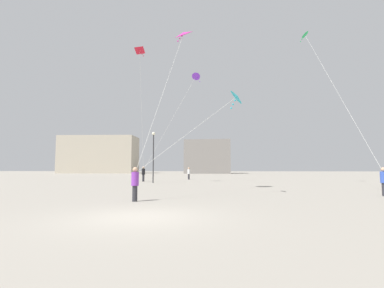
{
  "coord_description": "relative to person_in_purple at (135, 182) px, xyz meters",
  "views": [
    {
      "loc": [
        2.55,
        -8.72,
        1.52
      ],
      "look_at": [
        0.0,
        17.16,
        3.8
      ],
      "focal_mm": 26.27,
      "sensor_mm": 36.0,
      "label": 1
    }
  ],
  "objects": [
    {
      "name": "ground_plane",
      "position": [
        1.38,
        -4.12,
        -0.87
      ],
      "size": [
        300.0,
        300.0,
        0.0
      ],
      "primitive_type": "plane",
      "color": "#9E9689"
    },
    {
      "name": "person_in_purple",
      "position": [
        0.0,
        0.0,
        0.0
      ],
      "size": [
        0.35,
        0.35,
        1.59
      ],
      "rotation": [
        0.0,
        0.0,
        3.17
      ],
      "color": "#2D2D33",
      "rests_on": "ground_plane"
    },
    {
      "name": "person_in_black",
      "position": [
        -5.04,
        19.69,
        0.1
      ],
      "size": [
        0.39,
        0.39,
        1.77
      ],
      "rotation": [
        0.0,
        0.0,
        5.79
      ],
      "color": "#2D2D33",
      "rests_on": "ground_plane"
    },
    {
      "name": "person_in_blue",
      "position": [
        12.97,
        3.75,
        -0.0
      ],
      "size": [
        0.35,
        0.35,
        1.59
      ],
      "rotation": [
        0.0,
        0.0,
        1.01
      ],
      "color": "#2D2D33",
      "rests_on": "ground_plane"
    },
    {
      "name": "person_in_white",
      "position": [
        -0.37,
        26.21,
        0.04
      ],
      "size": [
        0.36,
        0.36,
        1.67
      ],
      "rotation": [
        0.0,
        0.0,
        2.53
      ],
      "color": "#2D2D33",
      "rests_on": "ground_plane"
    },
    {
      "name": "kite_crimson_delta",
      "position": [
        -4.33,
        15.0,
        12.63
      ],
      "size": [
        1.29,
        5.52,
        12.83
      ],
      "color": "red"
    },
    {
      "name": "kite_emerald_diamond",
      "position": [
        12.6,
        15.08,
        13.74
      ],
      "size": [
        0.89,
        12.16,
        14.05
      ],
      "color": "green"
    },
    {
      "name": "kite_magenta_diamond",
      "position": [
        1.49,
        5.82,
        10.01
      ],
      "size": [
        2.4,
        6.74,
        10.04
      ],
      "color": "#D12899"
    },
    {
      "name": "kite_cyan_diamond",
      "position": [
        4.94,
        3.6,
        4.85
      ],
      "size": [
        5.39,
        4.16,
        4.9
      ],
      "color": "#1EB2C6"
    },
    {
      "name": "kite_violet_diamond",
      "position": [
        1.25,
        18.25,
        10.98
      ],
      "size": [
        6.88,
        1.87,
        11.1
      ],
      "color": "purple"
    },
    {
      "name": "building_left_hall",
      "position": [
        -35.62,
        76.33,
        5.15
      ],
      "size": [
        24.64,
        12.06,
        12.04
      ],
      "color": "#B2A893",
      "rests_on": "ground_plane"
    },
    {
      "name": "building_centre_hall",
      "position": [
        0.38,
        75.32,
        4.24
      ],
      "size": [
        14.2,
        11.56,
        10.23
      ],
      "color": "gray",
      "rests_on": "ground_plane"
    },
    {
      "name": "lamppost_east",
      "position": [
        -3.1,
        16.48,
        2.73
      ],
      "size": [
        0.36,
        0.36,
        5.44
      ],
      "color": "#2D2D30",
      "rests_on": "ground_plane"
    }
  ]
}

